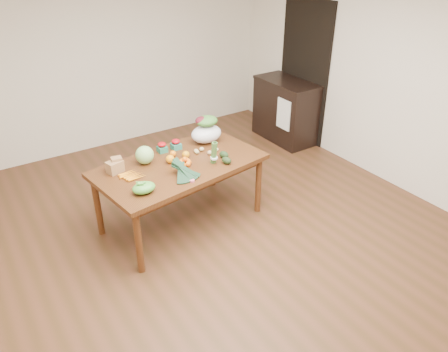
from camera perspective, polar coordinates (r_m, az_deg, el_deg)
floor at (r=4.75m, az=0.02°, el=-8.26°), size 6.00×6.00×0.00m
room_walls at (r=4.07m, az=0.02°, el=6.95°), size 5.02×6.02×2.70m
dining_table at (r=4.84m, az=-5.63°, el=-2.27°), size 1.88×1.21×0.75m
doorway_dark at (r=6.82m, az=10.39°, el=13.23°), size 0.02×1.00×2.10m
cabinet at (r=6.88m, az=7.99°, el=8.46°), size 0.52×1.02×0.94m
dish_towel at (r=6.51m, az=7.78°, el=7.98°), size 0.02×0.28×0.45m
paper_bag at (r=4.56m, az=-14.07°, el=1.31°), size 0.23×0.20×0.15m
cabbage at (r=4.66m, az=-10.33°, el=2.71°), size 0.19×0.19×0.19m
strawberry_basket_a at (r=4.90m, az=-8.09°, el=3.63°), size 0.11×0.11×0.09m
strawberry_basket_b at (r=4.95m, az=-6.29°, el=4.03°), size 0.12×0.12×0.09m
orange_a at (r=4.65m, az=-7.05°, el=2.20°), size 0.09×0.09×0.09m
orange_b at (r=4.78m, az=-6.68°, el=2.91°), size 0.07×0.07×0.07m
orange_c at (r=4.74m, az=-5.01°, el=2.81°), size 0.08×0.08×0.08m
mandarin_cluster at (r=4.61m, az=-5.16°, el=2.05°), size 0.20×0.20×0.09m
carrots at (r=4.47m, az=-12.01°, el=0.08°), size 0.25×0.24×0.03m
snap_pea_bag at (r=4.16m, az=-10.43°, el=-1.53°), size 0.23×0.17×0.10m
kale_bunch at (r=4.33m, az=-5.02°, el=0.68°), size 0.37×0.44×0.16m
asparagus_bundle at (r=4.57m, az=-1.32°, el=3.06°), size 0.10×0.13×0.26m
potato_a at (r=4.82m, az=-3.54°, el=3.15°), size 0.05×0.05×0.04m
potato_b at (r=4.80m, az=-1.88°, el=3.08°), size 0.06×0.05×0.05m
potato_c at (r=4.88m, az=-2.93°, el=3.53°), size 0.06×0.05×0.05m
potato_d at (r=4.86m, az=-3.68°, el=3.32°), size 0.05×0.04×0.04m
potato_e at (r=4.88m, az=-0.96°, el=3.47°), size 0.05×0.04×0.04m
avocado_a at (r=4.60m, az=0.33°, el=2.05°), size 0.11×0.13×0.08m
avocado_b at (r=4.72m, az=-0.01°, el=2.80°), size 0.11×0.13×0.08m
salad_bag at (r=5.05m, az=-2.33°, el=5.95°), size 0.40×0.33×0.29m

